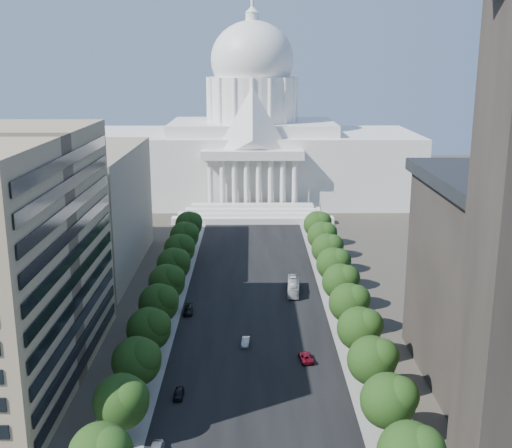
{
  "coord_description": "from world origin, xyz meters",
  "views": [
    {
      "loc": [
        -0.38,
        -53.73,
        50.6
      ],
      "look_at": [
        0.59,
        80.8,
        16.34
      ],
      "focal_mm": 45.0,
      "sensor_mm": 36.0,
      "label": 1
    }
  ],
  "objects_px": {
    "car_dark_a": "(179,394)",
    "car_red": "(306,357)",
    "car_silver": "(246,342)",
    "city_bus": "(293,286)",
    "car_dark_b": "(188,310)"
  },
  "relations": [
    {
      "from": "car_red",
      "to": "car_dark_a",
      "type": "bearing_deg",
      "value": 23.24
    },
    {
      "from": "car_dark_a",
      "to": "car_silver",
      "type": "height_order",
      "value": "car_silver"
    },
    {
      "from": "car_silver",
      "to": "city_bus",
      "type": "bearing_deg",
      "value": 74.47
    },
    {
      "from": "car_red",
      "to": "car_dark_b",
      "type": "relative_size",
      "value": 0.98
    },
    {
      "from": "car_dark_a",
      "to": "city_bus",
      "type": "relative_size",
      "value": 0.35
    },
    {
      "from": "car_dark_a",
      "to": "car_dark_b",
      "type": "xyz_separation_m",
      "value": [
        -1.78,
        34.11,
        0.06
      ]
    },
    {
      "from": "car_silver",
      "to": "city_bus",
      "type": "xyz_separation_m",
      "value": [
        10.53,
        27.36,
        0.83
      ]
    },
    {
      "from": "car_dark_a",
      "to": "car_red",
      "type": "xyz_separation_m",
      "value": [
        20.75,
        12.36,
        0.01
      ]
    },
    {
      "from": "car_dark_b",
      "to": "car_silver",
      "type": "bearing_deg",
      "value": -54.84
    },
    {
      "from": "car_silver",
      "to": "car_red",
      "type": "distance_m",
      "value": 12.35
    },
    {
      "from": "car_red",
      "to": "city_bus",
      "type": "bearing_deg",
      "value": -97.55
    },
    {
      "from": "car_dark_a",
      "to": "car_red",
      "type": "distance_m",
      "value": 24.15
    },
    {
      "from": "car_silver",
      "to": "car_dark_b",
      "type": "height_order",
      "value": "car_dark_b"
    },
    {
      "from": "car_dark_b",
      "to": "city_bus",
      "type": "distance_m",
      "value": 25.56
    },
    {
      "from": "car_dark_a",
      "to": "car_red",
      "type": "bearing_deg",
      "value": 32.57
    }
  ]
}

